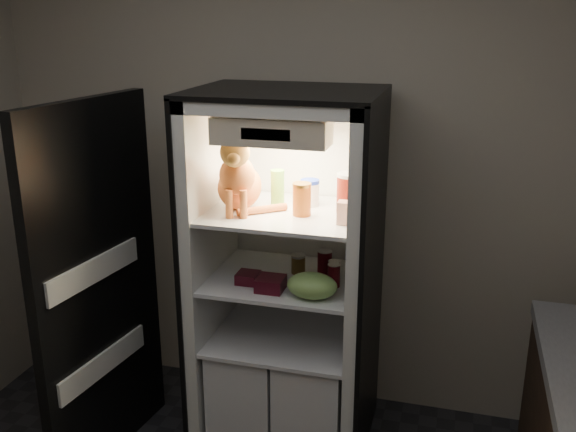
{
  "coord_description": "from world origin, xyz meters",
  "views": [
    {
      "loc": [
        0.81,
        -1.56,
        2.22
      ],
      "look_at": [
        0.02,
        1.32,
        1.26
      ],
      "focal_mm": 40.0,
      "sensor_mm": 36.0,
      "label": 1
    }
  ],
  "objects_px": {
    "grape_bag": "(312,286)",
    "berry_box_right": "(271,284)",
    "salsa_jar": "(302,199)",
    "berry_box_left": "(248,278)",
    "tabby_cat": "(239,180)",
    "parmesan_shaker": "(278,188)",
    "pepper_jar": "(348,193)",
    "refrigerator": "(288,298)",
    "mayo_tub": "(310,192)",
    "cream_carton": "(344,213)",
    "soda_can_c": "(334,275)",
    "soda_can_a": "(325,263)",
    "soda_can_b": "(334,271)",
    "condiment_jar": "(298,264)"
  },
  "relations": [
    {
      "from": "pepper_jar",
      "to": "soda_can_a",
      "type": "relative_size",
      "value": 1.43
    },
    {
      "from": "condiment_jar",
      "to": "berry_box_right",
      "type": "bearing_deg",
      "value": -107.63
    },
    {
      "from": "pepper_jar",
      "to": "refrigerator",
      "type": "bearing_deg",
      "value": 178.38
    },
    {
      "from": "salsa_jar",
      "to": "condiment_jar",
      "type": "distance_m",
      "value": 0.4
    },
    {
      "from": "parmesan_shaker",
      "to": "berry_box_left",
      "type": "distance_m",
      "value": 0.47
    },
    {
      "from": "soda_can_b",
      "to": "berry_box_left",
      "type": "xyz_separation_m",
      "value": [
        -0.41,
        -0.12,
        -0.03
      ]
    },
    {
      "from": "pepper_jar",
      "to": "soda_can_b",
      "type": "distance_m",
      "value": 0.4
    },
    {
      "from": "cream_carton",
      "to": "salsa_jar",
      "type": "bearing_deg",
      "value": 161.36
    },
    {
      "from": "soda_can_b",
      "to": "berry_box_right",
      "type": "xyz_separation_m",
      "value": [
        -0.27,
        -0.17,
        -0.02
      ]
    },
    {
      "from": "soda_can_c",
      "to": "parmesan_shaker",
      "type": "bearing_deg",
      "value": 157.67
    },
    {
      "from": "soda_can_c",
      "to": "condiment_jar",
      "type": "bearing_deg",
      "value": 151.28
    },
    {
      "from": "condiment_jar",
      "to": "berry_box_right",
      "type": "height_order",
      "value": "condiment_jar"
    },
    {
      "from": "soda_can_c",
      "to": "berry_box_left",
      "type": "height_order",
      "value": "soda_can_c"
    },
    {
      "from": "tabby_cat",
      "to": "grape_bag",
      "type": "distance_m",
      "value": 0.62
    },
    {
      "from": "cream_carton",
      "to": "tabby_cat",
      "type": "bearing_deg",
      "value": 173.29
    },
    {
      "from": "grape_bag",
      "to": "berry_box_right",
      "type": "distance_m",
      "value": 0.21
    },
    {
      "from": "cream_carton",
      "to": "soda_can_a",
      "type": "relative_size",
      "value": 0.78
    },
    {
      "from": "refrigerator",
      "to": "grape_bag",
      "type": "relative_size",
      "value": 7.86
    },
    {
      "from": "tabby_cat",
      "to": "parmesan_shaker",
      "type": "distance_m",
      "value": 0.22
    },
    {
      "from": "soda_can_a",
      "to": "berry_box_right",
      "type": "relative_size",
      "value": 1.05
    },
    {
      "from": "soda_can_c",
      "to": "pepper_jar",
      "type": "bearing_deg",
      "value": 67.48
    },
    {
      "from": "soda_can_a",
      "to": "berry_box_right",
      "type": "height_order",
      "value": "soda_can_a"
    },
    {
      "from": "refrigerator",
      "to": "soda_can_b",
      "type": "xyz_separation_m",
      "value": [
        0.25,
        -0.06,
        0.2
      ]
    },
    {
      "from": "refrigerator",
      "to": "soda_can_c",
      "type": "bearing_deg",
      "value": -22.9
    },
    {
      "from": "soda_can_a",
      "to": "berry_box_right",
      "type": "xyz_separation_m",
      "value": [
        -0.21,
        -0.24,
        -0.04
      ]
    },
    {
      "from": "refrigerator",
      "to": "tabby_cat",
      "type": "xyz_separation_m",
      "value": [
        -0.21,
        -0.12,
        0.66
      ]
    },
    {
      "from": "pepper_jar",
      "to": "soda_can_c",
      "type": "distance_m",
      "value": 0.41
    },
    {
      "from": "salsa_jar",
      "to": "berry_box_left",
      "type": "xyz_separation_m",
      "value": [
        -0.25,
        -0.07,
        -0.4
      ]
    },
    {
      "from": "parmesan_shaker",
      "to": "cream_carton",
      "type": "bearing_deg",
      "value": -28.34
    },
    {
      "from": "mayo_tub",
      "to": "berry_box_left",
      "type": "bearing_deg",
      "value": -135.82
    },
    {
      "from": "salsa_jar",
      "to": "cream_carton",
      "type": "xyz_separation_m",
      "value": [
        0.22,
        -0.07,
        -0.03
      ]
    },
    {
      "from": "tabby_cat",
      "to": "berry_box_right",
      "type": "bearing_deg",
      "value": -44.86
    },
    {
      "from": "mayo_tub",
      "to": "berry_box_right",
      "type": "relative_size",
      "value": 1.02
    },
    {
      "from": "refrigerator",
      "to": "berry_box_left",
      "type": "distance_m",
      "value": 0.3
    },
    {
      "from": "salsa_jar",
      "to": "berry_box_right",
      "type": "xyz_separation_m",
      "value": [
        -0.12,
        -0.13,
        -0.4
      ]
    },
    {
      "from": "tabby_cat",
      "to": "cream_carton",
      "type": "height_order",
      "value": "tabby_cat"
    },
    {
      "from": "mayo_tub",
      "to": "pepper_jar",
      "type": "bearing_deg",
      "value": -18.91
    },
    {
      "from": "condiment_jar",
      "to": "berry_box_right",
      "type": "distance_m",
      "value": 0.25
    },
    {
      "from": "tabby_cat",
      "to": "soda_can_a",
      "type": "bearing_deg",
      "value": 3.13
    },
    {
      "from": "refrigerator",
      "to": "soda_can_a",
      "type": "bearing_deg",
      "value": 1.24
    },
    {
      "from": "soda_can_a",
      "to": "berry_box_left",
      "type": "height_order",
      "value": "soda_can_a"
    },
    {
      "from": "soda_can_c",
      "to": "salsa_jar",
      "type": "bearing_deg",
      "value": 179.22
    },
    {
      "from": "parmesan_shaker",
      "to": "condiment_jar",
      "type": "distance_m",
      "value": 0.41
    },
    {
      "from": "grape_bag",
      "to": "parmesan_shaker",
      "type": "bearing_deg",
      "value": 131.18
    },
    {
      "from": "refrigerator",
      "to": "soda_can_c",
      "type": "height_order",
      "value": "refrigerator"
    },
    {
      "from": "cream_carton",
      "to": "soda_can_b",
      "type": "distance_m",
      "value": 0.37
    },
    {
      "from": "soda_can_a",
      "to": "salsa_jar",
      "type": "bearing_deg",
      "value": -129.68
    },
    {
      "from": "soda_can_b",
      "to": "berry_box_right",
      "type": "relative_size",
      "value": 0.87
    },
    {
      "from": "pepper_jar",
      "to": "cream_carton",
      "type": "distance_m",
      "value": 0.18
    },
    {
      "from": "parmesan_shaker",
      "to": "pepper_jar",
      "type": "bearing_deg",
      "value": -4.75
    }
  ]
}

